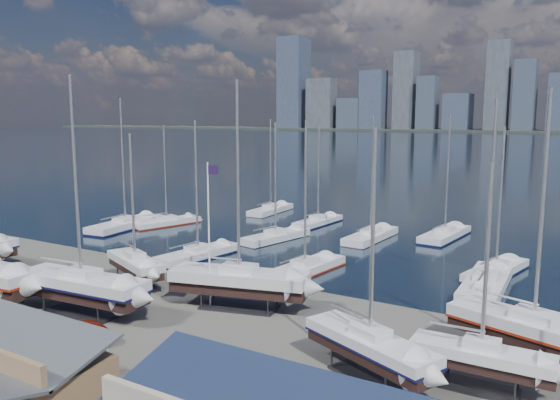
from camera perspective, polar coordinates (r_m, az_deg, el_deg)
The scene contains 23 objects.
ground at distance 41.58m, azimuth -9.70°, elevation -11.82°, with size 1400.00×1400.00×0.00m, color #605E59.
water at distance 340.76m, azimuth 26.54°, elevation 5.24°, with size 1400.00×600.00×0.40m, color #182439.
sailboat_cradle_2 at distance 49.19m, azimuth -14.90°, elevation -6.40°, with size 8.13×5.12×13.12m.
sailboat_cradle_3 at distance 43.30m, azimuth -20.02°, elevation -8.40°, with size 11.04×3.90×17.39m.
sailboat_cradle_4 at distance 42.07m, azimuth -4.29°, elevation -8.40°, with size 10.97×5.57×17.16m.
sailboat_cradle_5 at distance 31.57m, azimuth 9.37°, elevation -14.75°, with size 8.75×5.58×13.91m.
sailboat_cradle_6 at distance 36.07m, azimuth 24.97°, elevation -12.25°, with size 10.31×5.61×16.06m.
sailboat_cradle_7 at distance 31.93m, azimuth 20.28°, elevation -15.07°, with size 7.32×2.15×12.21m.
sailboat_moored_0 at distance 74.35m, azimuth -15.83°, elevation -2.67°, with size 4.50×12.09×17.66m.
sailboat_moored_1 at distance 75.13m, azimuth -11.75°, elevation -2.41°, with size 5.30×9.79×14.10m.
sailboat_moored_2 at distance 83.28m, azimuth -0.98°, elevation -1.15°, with size 3.15×9.93×14.83m.
sailboat_moored_3 at distance 57.20m, azimuth -8.57°, elevation -5.78°, with size 4.12×10.22×14.84m.
sailboat_moored_4 at distance 64.64m, azimuth -0.48°, elevation -4.00°, with size 4.61×9.96×14.52m.
sailboat_moored_5 at distance 74.27m, azimuth 3.99°, elevation -2.38°, with size 3.31×9.44×13.85m.
sailboat_moored_6 at distance 51.37m, azimuth 2.62°, elevation -7.35°, with size 4.10×10.25×14.90m.
sailboat_moored_7 at distance 65.80m, azimuth 9.45°, elevation -3.89°, with size 3.36×10.30×15.36m.
sailboat_moored_8 at distance 68.55m, azimuth 16.84°, elevation -3.66°, with size 4.01×10.75×15.70m.
sailboat_moored_9 at distance 49.83m, azimuth 20.72°, elevation -8.40°, with size 3.43×11.17×16.73m.
sailboat_moored_10 at distance 54.49m, azimuth 21.63°, elevation -7.03°, with size 4.67×9.93×14.32m.
car_b at distance 34.77m, azimuth -24.92°, elevation -15.29°, with size 1.71×4.89×1.61m, color gray.
car_c at distance 37.46m, azimuth -22.09°, elevation -13.39°, with size 2.63×5.71×1.59m, color gray.
car_d at distance 31.15m, azimuth -8.41°, elevation -17.66°, with size 1.92×4.72×1.37m, color gray.
flagpole at distance 41.36m, azimuth -7.38°, elevation -2.68°, with size 0.99×0.12×11.17m.
Camera 1 is at (25.52, -39.49, 14.42)m, focal length 35.00 mm.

